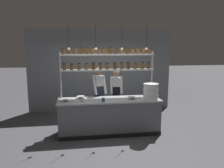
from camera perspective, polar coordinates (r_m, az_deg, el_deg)
ground_plane at (r=5.98m, az=-0.68°, el=-12.58°), size 40.00×40.00×0.00m
back_wall at (r=7.80m, az=-2.91°, el=3.50°), size 5.06×0.12×2.86m
prep_counter at (r=5.83m, az=-0.69°, el=-8.39°), size 2.66×0.76×0.92m
spice_shelf_unit at (r=5.88m, az=-1.16°, el=5.55°), size 2.55×0.28×2.27m
chef_left at (r=6.22m, az=-3.43°, el=-2.24°), size 0.42×0.35×1.70m
chef_center at (r=6.54m, az=1.11°, el=-2.26°), size 0.38×0.30×1.60m
container_stack at (r=5.62m, az=10.09°, el=-2.06°), size 0.39×0.39×0.43m
prep_bowl_near_left at (r=5.72m, az=5.16°, el=-3.69°), size 0.21×0.21×0.06m
prep_bowl_center_front at (r=5.57m, az=-12.07°, el=-4.29°), size 0.17×0.17×0.05m
prep_bowl_center_back at (r=5.85m, az=-8.18°, el=-3.45°), size 0.21×0.21×0.06m
serving_cup_front at (r=5.47m, az=-7.67°, el=-4.13°), size 0.09×0.09×0.10m
serving_cup_by_board at (r=5.42m, az=-2.29°, el=-4.17°), size 0.08×0.08×0.10m
pendant_light_row at (r=5.54m, az=-0.86°, el=9.42°), size 2.03×0.07×0.64m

